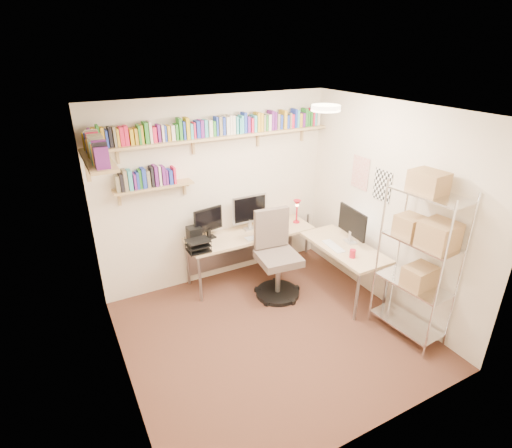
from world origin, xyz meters
The scene contains 6 objects.
ground centered at (0.00, 0.00, 0.00)m, with size 3.20×3.20×0.00m, color #44281D.
room_shell centered at (0.00, 0.00, 1.55)m, with size 3.24×3.04×2.52m.
wall_shelves centered at (-0.42, 1.30, 2.02)m, with size 3.12×1.09×0.80m.
corner_desk centered at (0.48, 0.98, 0.68)m, with size 2.12×1.80×1.20m.
office_chair centered at (0.46, 0.71, 0.48)m, with size 0.60×0.61×1.15m.
wire_rack centered at (1.36, -0.73, 1.22)m, with size 0.45×0.81×1.93m.
Camera 1 is at (-1.89, -3.16, 3.06)m, focal length 28.00 mm.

